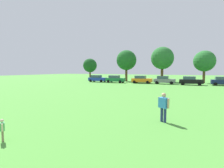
# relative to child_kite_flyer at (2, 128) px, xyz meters

# --- Properties ---
(ground_plane) EXTENTS (160.00, 160.00, 0.00)m
(ground_plane) POSITION_rel_child_kite_flyer_xyz_m (-1.60, 25.33, -0.55)
(ground_plane) COLOR #4C9338
(child_kite_flyer) EXTENTS (0.39, 0.31, 0.94)m
(child_kite_flyer) POSITION_rel_child_kite_flyer_xyz_m (0.00, 0.00, 0.00)
(child_kite_flyer) COLOR #8C7259
(child_kite_flyer) RESTS_ON ground
(adult_bystander) EXTENTS (0.66, 0.57, 1.67)m
(adult_bystander) POSITION_rel_child_kite_flyer_xyz_m (5.70, 5.48, 0.43)
(adult_bystander) COLOR navy
(adult_bystander) RESTS_ON ground
(parked_car_blue_0) EXTENTS (4.30, 2.02, 1.68)m
(parked_car_blue_0) POSITION_rel_child_kite_flyer_xyz_m (-13.69, 33.05, 0.30)
(parked_car_blue_0) COLOR #1E38AD
(parked_car_blue_0) RESTS_ON ground
(parked_car_green_1) EXTENTS (4.30, 2.02, 1.68)m
(parked_car_green_1) POSITION_rel_child_kite_flyer_xyz_m (-8.79, 32.75, 0.30)
(parked_car_green_1) COLOR #196B38
(parked_car_green_1) RESTS_ON ground
(parked_car_orange_2) EXTENTS (4.30, 2.02, 1.68)m
(parked_car_orange_2) POSITION_rel_child_kite_flyer_xyz_m (-2.73, 33.26, 0.30)
(parked_car_orange_2) COLOR orange
(parked_car_orange_2) RESTS_ON ground
(parked_car_gray_3) EXTENTS (4.30, 2.02, 1.68)m
(parked_car_gray_3) POSITION_rel_child_kite_flyer_xyz_m (2.06, 33.44, 0.30)
(parked_car_gray_3) COLOR slate
(parked_car_gray_3) RESTS_ON ground
(parked_car_black_4) EXTENTS (4.30, 2.02, 1.68)m
(parked_car_black_4) POSITION_rel_child_kite_flyer_xyz_m (7.14, 33.00, 0.30)
(parked_car_black_4) COLOR black
(parked_car_black_4) RESTS_ON ground
(parked_car_navy_5) EXTENTS (4.30, 2.02, 1.68)m
(parked_car_navy_5) POSITION_rel_child_kite_flyer_xyz_m (12.76, 33.95, 0.30)
(parked_car_navy_5) COLOR #141E4C
(parked_car_navy_5) RESTS_ON ground
(tree_far_left) EXTENTS (4.03, 4.03, 6.29)m
(tree_far_left) POSITION_rel_child_kite_flyer_xyz_m (-20.03, 40.21, 3.69)
(tree_far_left) COLOR brown
(tree_far_left) RESTS_ON ground
(tree_left) EXTENTS (5.17, 5.17, 8.06)m
(tree_left) POSITION_rel_child_kite_flyer_xyz_m (-8.26, 38.92, 4.89)
(tree_left) COLOR brown
(tree_left) RESTS_ON ground
(tree_right) EXTENTS (5.55, 5.55, 8.65)m
(tree_right) POSITION_rel_child_kite_flyer_xyz_m (0.58, 40.55, 5.28)
(tree_right) COLOR brown
(tree_right) RESTS_ON ground
(tree_far_right) EXTENTS (4.63, 4.63, 7.21)m
(tree_far_right) POSITION_rel_child_kite_flyer_xyz_m (9.80, 39.42, 4.31)
(tree_far_right) COLOR brown
(tree_far_right) RESTS_ON ground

